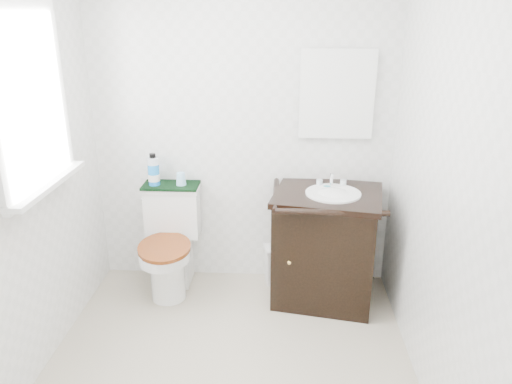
# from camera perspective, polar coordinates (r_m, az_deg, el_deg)

# --- Properties ---
(floor) EXTENTS (2.40, 2.40, 0.00)m
(floor) POSITION_cam_1_polar(r_m,az_deg,el_deg) (3.10, -3.31, -20.25)
(floor) COLOR beige
(floor) RESTS_ON ground
(wall_back) EXTENTS (2.40, 0.00, 2.40)m
(wall_back) POSITION_cam_1_polar(r_m,az_deg,el_deg) (3.65, -1.61, 7.35)
(wall_back) COLOR white
(wall_back) RESTS_ON ground
(wall_front) EXTENTS (2.40, 0.00, 2.40)m
(wall_front) POSITION_cam_1_polar(r_m,az_deg,el_deg) (1.43, -9.73, -14.58)
(wall_front) COLOR white
(wall_front) RESTS_ON ground
(wall_left) EXTENTS (0.00, 2.40, 2.40)m
(wall_left) POSITION_cam_1_polar(r_m,az_deg,el_deg) (2.85, -26.44, 1.49)
(wall_left) COLOR white
(wall_left) RESTS_ON ground
(wall_right) EXTENTS (0.00, 2.40, 2.40)m
(wall_right) POSITION_cam_1_polar(r_m,az_deg,el_deg) (2.61, 20.92, 0.71)
(wall_right) COLOR white
(wall_right) RESTS_ON ground
(window) EXTENTS (0.02, 0.70, 0.90)m
(window) POSITION_cam_1_polar(r_m,az_deg,el_deg) (2.97, -24.69, 9.47)
(window) COLOR white
(window) RESTS_ON wall_left
(mirror) EXTENTS (0.50, 0.02, 0.60)m
(mirror) POSITION_cam_1_polar(r_m,az_deg,el_deg) (3.58, 9.24, 10.94)
(mirror) COLOR silver
(mirror) RESTS_ON wall_back
(toilet) EXTENTS (0.43, 0.64, 0.78)m
(toilet) POSITION_cam_1_polar(r_m,az_deg,el_deg) (3.80, -9.70, -6.17)
(toilet) COLOR white
(toilet) RESTS_ON floor
(vanity) EXTENTS (0.82, 0.74, 0.92)m
(vanity) POSITION_cam_1_polar(r_m,az_deg,el_deg) (3.62, 7.99, -5.82)
(vanity) COLOR black
(vanity) RESTS_ON floor
(trash_bin) EXTENTS (0.24, 0.20, 0.30)m
(trash_bin) POSITION_cam_1_polar(r_m,az_deg,el_deg) (3.91, 2.52, -8.19)
(trash_bin) COLOR white
(trash_bin) RESTS_ON floor
(towel) EXTENTS (0.41, 0.22, 0.02)m
(towel) POSITION_cam_1_polar(r_m,az_deg,el_deg) (3.74, -9.70, 0.75)
(towel) COLOR black
(towel) RESTS_ON toilet
(mouthwash_bottle) EXTENTS (0.08, 0.08, 0.24)m
(mouthwash_bottle) POSITION_cam_1_polar(r_m,az_deg,el_deg) (3.71, -11.63, 2.41)
(mouthwash_bottle) COLOR #197ED9
(mouthwash_bottle) RESTS_ON towel
(cup) EXTENTS (0.07, 0.07, 0.09)m
(cup) POSITION_cam_1_polar(r_m,az_deg,el_deg) (3.69, -8.57, 1.51)
(cup) COLOR #9AD6FC
(cup) RESTS_ON towel
(soap_bar) EXTENTS (0.07, 0.04, 0.02)m
(soap_bar) POSITION_cam_1_polar(r_m,az_deg,el_deg) (3.56, 8.11, 0.63)
(soap_bar) COLOR #1A7580
(soap_bar) RESTS_ON vanity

